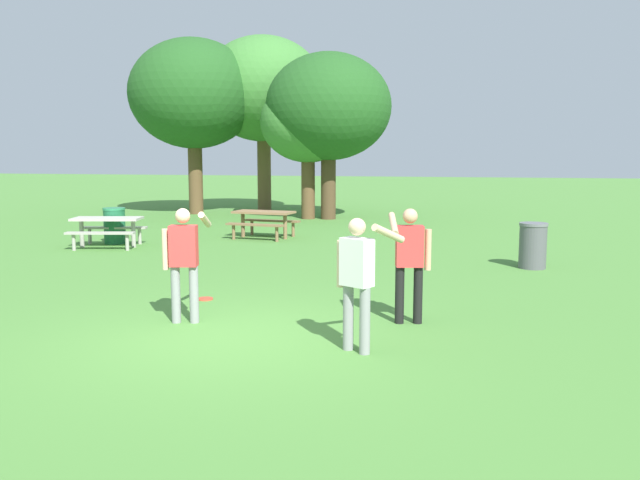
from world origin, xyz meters
TOP-DOWN VIEW (x-y plane):
  - ground_plane at (0.00, 0.00)m, footprint 120.00×120.00m
  - person_thrower at (-0.83, 0.56)m, footprint 0.60×0.76m
  - person_catcher at (2.29, 1.21)m, footprint 0.60×0.76m
  - person_bystander at (1.80, -0.26)m, footprint 0.81×0.57m
  - frisbee at (-1.13, 2.00)m, footprint 0.25×0.25m
  - picnic_table_near at (-5.94, 7.12)m, footprint 1.98×1.77m
  - picnic_table_far at (-2.59, 9.78)m, footprint 1.87×1.63m
  - trash_can_beside_table at (4.42, 6.32)m, footprint 0.59×0.59m
  - trash_can_further_along at (-6.14, 7.81)m, footprint 0.59×0.59m
  - tree_tall_left at (-7.52, 16.38)m, footprint 5.01×5.01m
  - tree_broad_center at (-5.18, 18.00)m, footprint 4.98×4.98m
  - tree_far_right at (-2.68, 15.44)m, footprint 3.47×3.47m
  - tree_slender_mid at (-1.93, 15.51)m, footprint 4.53×4.53m

SIDE VIEW (x-z plane):
  - ground_plane at x=0.00m, z-range 0.00..0.00m
  - frisbee at x=-1.13m, z-range 0.00..0.03m
  - trash_can_beside_table at x=4.42m, z-range 0.00..0.96m
  - trash_can_further_along at x=-6.14m, z-range 0.00..0.96m
  - picnic_table_near at x=-5.94m, z-range 0.18..0.95m
  - picnic_table_far at x=-2.59m, z-range 0.18..0.95m
  - person_thrower at x=-0.83m, z-range 0.14..1.78m
  - person_catcher at x=2.29m, z-range 0.14..1.78m
  - person_bystander at x=1.80m, z-range 0.14..1.78m
  - tree_far_right at x=-2.68m, z-range 0.99..6.00m
  - tree_slender_mid at x=-1.93m, z-range 1.04..7.04m
  - tree_tall_left at x=-7.52m, z-range 1.26..8.10m
  - tree_broad_center at x=-5.18m, z-range 1.40..8.51m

